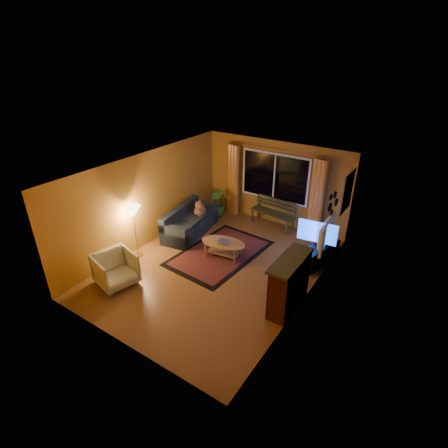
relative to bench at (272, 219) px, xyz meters
The scene contains 22 objects.
floor 2.72m from the bench, 92.80° to the right, with size 4.50×6.00×0.02m, color brown.
ceiling 3.56m from the bench, 92.80° to the right, with size 4.50×6.00×0.02m, color white.
wall_back 1.09m from the bench, 113.71° to the left, with size 4.50×0.02×2.50m, color #B88129.
wall_left 3.76m from the bench, 131.45° to the right, with size 0.02×6.00×2.50m, color #B88129.
wall_right 3.60m from the bench, 51.85° to the right, with size 0.02×6.00×2.50m, color #B88129.
window 1.27m from the bench, 119.24° to the left, with size 2.00×0.02×1.30m, color black.
curtain_rod 2.06m from the bench, 124.67° to the left, with size 0.03×0.03×3.20m, color #BF8C3F.
curtain_left 1.75m from the bench, behind, with size 0.36×0.36×2.24m, color orange.
curtain_right 1.53m from the bench, ahead, with size 0.36×0.36×2.24m, color orange.
bench is the anchor object (origin of this frame).
potted_plant 1.81m from the bench, 168.23° to the right, with size 0.50×0.50×0.89m, color #235B1E.
sofa 2.47m from the bench, 135.80° to the right, with size 0.82×1.91×0.77m, color #1B232B.
dog 2.19m from the bench, 143.12° to the right, with size 0.33×0.45×0.49m, color #925C3D, non-canonical shape.
armchair 4.83m from the bench, 109.95° to the right, with size 0.82×0.77×0.85m, color beige.
floor_lamp 4.06m from the bench, 121.93° to the right, with size 0.23×0.23×1.39m, color #BF8C3F.
rug 2.22m from the bench, 100.92° to the right, with size 1.73×2.73×0.02m, color #852A03.
coffee_table 2.25m from the bench, 96.81° to the right, with size 1.17×1.17×0.42m, color #AE8151.
tv_console 2.22m from the bench, 32.80° to the right, with size 0.41×1.22×0.51m, color black.
television 2.31m from the bench, 32.80° to the right, with size 1.19×0.16×0.69m, color black.
fireplace 3.67m from the bench, 58.33° to the right, with size 0.40×1.20×1.10m, color maroon.
mirror_cluster 2.97m from the bench, 34.14° to the right, with size 0.06×0.60×0.56m, color black, non-canonical shape.
painting 2.55m from the bench, ahead, with size 0.04×0.76×0.96m, color #D35715.
Camera 1 is at (4.12, -5.89, 4.87)m, focal length 28.00 mm.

